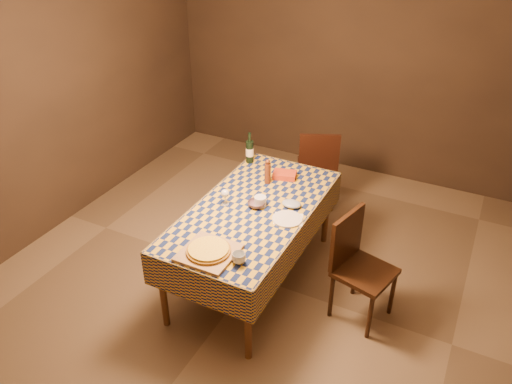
# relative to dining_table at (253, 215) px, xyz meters

# --- Properties ---
(room) EXTENTS (5.00, 5.10, 2.70)m
(room) POSITION_rel_dining_table_xyz_m (0.00, 0.00, 0.66)
(room) COLOR brown
(room) RESTS_ON ground
(dining_table) EXTENTS (0.94, 1.84, 0.77)m
(dining_table) POSITION_rel_dining_table_xyz_m (0.00, 0.00, 0.00)
(dining_table) COLOR brown
(dining_table) RESTS_ON ground
(cutting_board) EXTENTS (0.39, 0.39, 0.02)m
(cutting_board) POSITION_rel_dining_table_xyz_m (-0.01, -0.70, 0.09)
(cutting_board) COLOR #9E774A
(cutting_board) RESTS_ON dining_table
(pizza) EXTENTS (0.41, 0.41, 0.03)m
(pizza) POSITION_rel_dining_table_xyz_m (-0.01, -0.70, 0.12)
(pizza) COLOR #946318
(pizza) RESTS_ON cutting_board
(pepper_mill) EXTENTS (0.06, 0.06, 0.24)m
(pepper_mill) POSITION_rel_dining_table_xyz_m (-0.08, 0.44, 0.19)
(pepper_mill) COLOR #532613
(pepper_mill) RESTS_ON dining_table
(bowl) EXTENTS (0.18, 0.18, 0.05)m
(bowl) POSITION_rel_dining_table_xyz_m (0.01, 0.03, 0.10)
(bowl) COLOR #5C444D
(bowl) RESTS_ON dining_table
(wine_glass) EXTENTS (0.07, 0.07, 0.14)m
(wine_glass) POSITION_rel_dining_table_xyz_m (-0.24, -0.06, 0.18)
(wine_glass) COLOR silver
(wine_glass) RESTS_ON dining_table
(wine_bottle) EXTENTS (0.10, 0.10, 0.31)m
(wine_bottle) POSITION_rel_dining_table_xyz_m (-0.41, 0.73, 0.19)
(wine_bottle) COLOR black
(wine_bottle) RESTS_ON dining_table
(deli_tub) EXTENTS (0.10, 0.10, 0.09)m
(deli_tub) POSITION_rel_dining_table_xyz_m (0.03, 0.06, 0.12)
(deli_tub) COLOR white
(deli_tub) RESTS_ON dining_table
(takeout_container) EXTENTS (0.24, 0.20, 0.05)m
(takeout_container) POSITION_rel_dining_table_xyz_m (0.02, 0.60, 0.10)
(takeout_container) COLOR #BB3718
(takeout_container) RESTS_ON dining_table
(white_plate) EXTENTS (0.25, 0.25, 0.01)m
(white_plate) POSITION_rel_dining_table_xyz_m (0.33, -0.03, 0.08)
(white_plate) COLOR silver
(white_plate) RESTS_ON dining_table
(tumbler) EXTENTS (0.11, 0.11, 0.08)m
(tumbler) POSITION_rel_dining_table_xyz_m (0.24, -0.69, 0.12)
(tumbler) COLOR silver
(tumbler) RESTS_ON dining_table
(flour_patch) EXTENTS (0.28, 0.25, 0.00)m
(flour_patch) POSITION_rel_dining_table_xyz_m (0.33, -0.02, 0.08)
(flour_patch) COLOR white
(flour_patch) RESTS_ON dining_table
(flour_bag) EXTENTS (0.20, 0.18, 0.05)m
(flour_bag) POSITION_rel_dining_table_xyz_m (0.28, 0.17, 0.10)
(flour_bag) COLOR #92A5BB
(flour_bag) RESTS_ON dining_table
(chair_far) EXTENTS (0.55, 0.56, 0.93)m
(chair_far) POSITION_rel_dining_table_xyz_m (0.06, 1.42, -0.17)
(chair_far) COLOR black
(chair_far) RESTS_ON ground
(chair_right) EXTENTS (0.52, 0.51, 0.93)m
(chair_right) POSITION_rel_dining_table_xyz_m (0.92, 0.02, -0.17)
(chair_right) COLOR black
(chair_right) RESTS_ON ground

